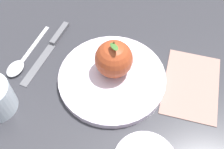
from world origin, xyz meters
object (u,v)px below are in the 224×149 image
at_px(dinner_plate, 112,77).
at_px(linen_napkin, 191,84).
at_px(spoon, 20,63).
at_px(knife, 51,46).
at_px(apple, 114,59).

height_order(dinner_plate, linen_napkin, dinner_plate).
bearing_deg(spoon, dinner_plate, 75.04).
bearing_deg(linen_napkin, spoon, -101.83).
xyz_separation_m(spoon, linen_napkin, (0.08, 0.38, -0.00)).
distance_m(dinner_plate, spoon, 0.21).
height_order(knife, linen_napkin, knife).
distance_m(dinner_plate, knife, 0.17).
bearing_deg(knife, linen_napkin, 67.94).
distance_m(knife, linen_napkin, 0.34).
bearing_deg(knife, spoon, -54.44).
bearing_deg(apple, spoon, -100.82).
distance_m(dinner_plate, apple, 0.05).
height_order(apple, spoon, apple).
bearing_deg(spoon, apple, 79.18).
xyz_separation_m(dinner_plate, knife, (-0.10, -0.14, -0.01)).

